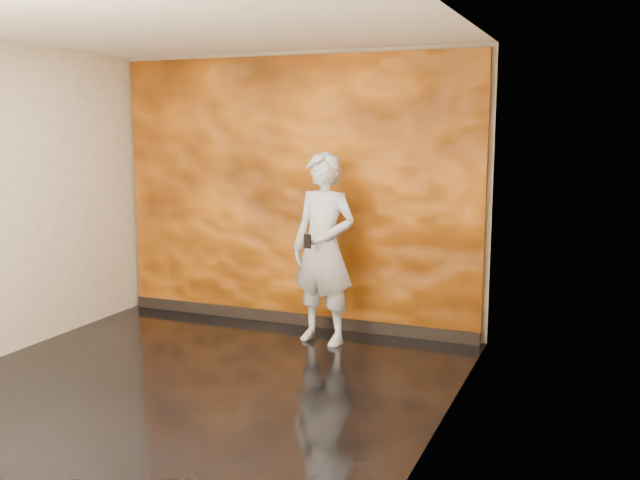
{
  "coord_description": "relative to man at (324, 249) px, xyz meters",
  "views": [
    {
      "loc": [
        3.01,
        -4.68,
        2.07
      ],
      "look_at": [
        0.61,
        1.17,
        1.04
      ],
      "focal_mm": 40.0,
      "sensor_mm": 36.0,
      "label": 1
    }
  ],
  "objects": [
    {
      "name": "feature_wall",
      "position": [
        -0.53,
        0.49,
        0.47
      ],
      "size": [
        3.9,
        0.06,
        2.75
      ],
      "primitive_type": "cube",
      "color": "orange",
      "rests_on": "ground"
    },
    {
      "name": "room",
      "position": [
        -0.53,
        -1.47,
        0.49
      ],
      "size": [
        4.02,
        4.02,
        2.81
      ],
      "color": "black",
      "rests_on": "ground"
    },
    {
      "name": "phone",
      "position": [
        -0.05,
        -0.27,
        0.11
      ],
      "size": [
        0.07,
        0.02,
        0.13
      ],
      "primitive_type": "cube",
      "rotation": [
        0.0,
        0.0,
        -0.15
      ],
      "color": "black",
      "rests_on": "man"
    },
    {
      "name": "man",
      "position": [
        0.0,
        0.0,
        0.0
      ],
      "size": [
        0.73,
        0.55,
        1.82
      ],
      "primitive_type": "imported",
      "rotation": [
        0.0,
        0.0,
        -0.19
      ],
      "color": "#9DA4AD",
      "rests_on": "ground"
    },
    {
      "name": "baseboard",
      "position": [
        -0.53,
        0.45,
        -0.85
      ],
      "size": [
        3.9,
        0.04,
        0.12
      ],
      "primitive_type": "cube",
      "color": "black",
      "rests_on": "ground"
    }
  ]
}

